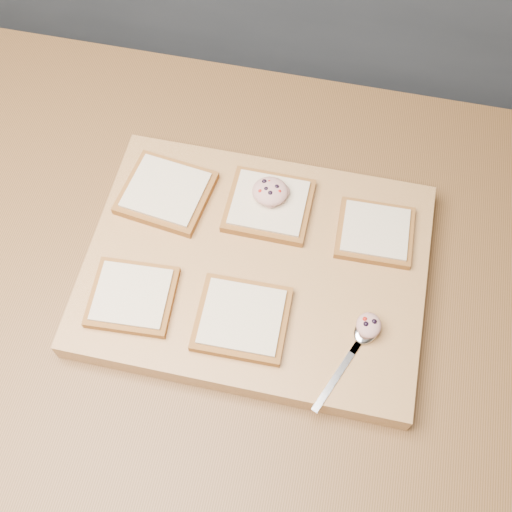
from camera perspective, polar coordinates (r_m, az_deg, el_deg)
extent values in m
plane|color=#515459|center=(1.81, -2.23, -13.85)|extent=(4.00, 4.00, 0.00)
cube|color=slate|center=(1.41, -2.82, -9.71)|extent=(1.90, 0.75, 0.84)
cube|color=brown|center=(0.99, -3.95, -1.58)|extent=(2.00, 0.80, 0.06)
cube|color=tan|center=(0.94, 0.00, -1.12)|extent=(0.49, 0.37, 0.04)
cube|color=brown|center=(0.98, -7.98, 5.57)|extent=(0.14, 0.13, 0.01)
cube|color=beige|center=(0.97, -8.04, 5.86)|extent=(0.12, 0.11, 0.00)
cube|color=brown|center=(0.96, 1.15, 4.50)|extent=(0.12, 0.11, 0.01)
cube|color=beige|center=(0.95, 1.16, 4.78)|extent=(0.11, 0.10, 0.00)
cube|color=brown|center=(0.95, 10.52, 2.06)|extent=(0.11, 0.10, 0.01)
cube|color=beige|center=(0.95, 10.60, 2.29)|extent=(0.10, 0.09, 0.00)
cube|color=brown|center=(0.91, -10.93, -3.59)|extent=(0.12, 0.11, 0.01)
cube|color=beige|center=(0.90, -11.01, -3.38)|extent=(0.10, 0.10, 0.00)
cube|color=brown|center=(0.88, -1.25, -5.61)|extent=(0.13, 0.12, 0.01)
cube|color=beige|center=(0.87, -1.26, -5.40)|extent=(0.11, 0.10, 0.00)
ellipsoid|color=tan|center=(0.95, 1.27, 5.76)|extent=(0.05, 0.05, 0.02)
sphere|color=black|center=(0.94, 1.85, 6.15)|extent=(0.01, 0.01, 0.01)
sphere|color=black|center=(0.95, 0.75, 6.61)|extent=(0.01, 0.01, 0.01)
sphere|color=black|center=(0.93, 1.28, 5.60)|extent=(0.01, 0.01, 0.01)
sphere|color=black|center=(0.94, 0.91, 5.95)|extent=(0.01, 0.01, 0.01)
sphere|color=#A5140C|center=(0.94, 2.10, 5.75)|extent=(0.01, 0.01, 0.01)
sphere|color=#A5140C|center=(0.95, 1.19, 6.59)|extent=(0.01, 0.01, 0.01)
sphere|color=#A5140C|center=(0.94, 0.38, 5.78)|extent=(0.01, 0.01, 0.01)
ellipsoid|color=silver|center=(0.89, 9.84, -6.44)|extent=(0.05, 0.06, 0.01)
cube|color=silver|center=(0.88, 9.03, -7.73)|extent=(0.02, 0.03, 0.00)
cube|color=silver|center=(0.86, 7.30, -10.39)|extent=(0.05, 0.11, 0.00)
ellipsoid|color=tan|center=(0.87, 9.99, -6.09)|extent=(0.03, 0.04, 0.02)
sphere|color=black|center=(0.87, 10.46, -5.77)|extent=(0.01, 0.01, 0.01)
sphere|color=black|center=(0.86, 9.75, -5.99)|extent=(0.01, 0.01, 0.01)
sphere|color=#A5140C|center=(0.87, 9.66, -5.56)|extent=(0.01, 0.01, 0.01)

